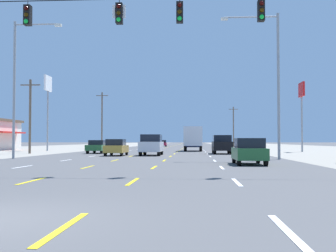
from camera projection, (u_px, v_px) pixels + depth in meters
ground_plane at (172, 149)px, 73.04m from camera, size 572.00×572.00×0.00m
lot_apron_left at (35, 148)px, 74.59m from camera, size 28.00×440.00×0.01m
lot_apron_right at (316, 149)px, 71.50m from camera, size 28.00×440.00×0.01m
lane_markings at (180, 146)px, 111.44m from camera, size 10.64×227.60×0.01m
signal_span_wire at (108, 54)px, 18.71m from camera, size 27.12×0.53×8.94m
hatchback_far_right_nearest at (249, 151)px, 24.34m from camera, size 1.72×3.90×1.54m
hatchback_inner_left_near at (116, 147)px, 38.58m from camera, size 1.72×3.90×1.54m
suv_center_turn_mid at (151, 145)px, 39.55m from camera, size 1.98×4.90×1.98m
suv_far_right_midfar at (222, 144)px, 44.02m from camera, size 1.98×4.90×1.98m
sedan_far_left_far at (98, 146)px, 46.04m from camera, size 1.80×4.50×1.46m
box_truck_inner_right_farther at (193, 137)px, 56.12m from camera, size 2.40×7.20×3.23m
hatchback_inner_left_farthest at (163, 143)px, 98.31m from camera, size 1.72×3.90×1.54m
pole_sign_left_row_1 at (48, 92)px, 57.11m from camera, size 0.24×2.51×10.34m
pole_sign_right_row_1 at (302, 98)px, 52.04m from camera, size 0.24×2.31×8.70m
streetlight_left_row_0 at (19, 80)px, 32.34m from camera, size 3.81×0.26×10.73m
streetlight_right_row_0 at (273, 75)px, 31.13m from camera, size 4.36×0.26×10.99m
utility_pole_left_row_0 at (30, 115)px, 45.34m from camera, size 2.20×0.26×8.10m
utility_pole_left_row_1 at (102, 119)px, 76.31m from camera, size 2.20×0.26×10.30m
utility_pole_right_row_2 at (233, 126)px, 98.73m from camera, size 2.20×0.26×9.49m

